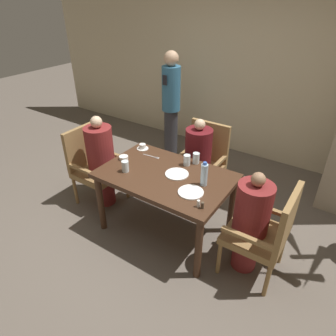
{
  "coord_description": "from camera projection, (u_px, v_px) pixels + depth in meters",
  "views": [
    {
      "loc": [
        1.46,
        -2.14,
        2.37
      ],
      "look_at": [
        0.0,
        0.04,
        0.79
      ],
      "focal_mm": 32.0,
      "sensor_mm": 36.0,
      "label": 1
    }
  ],
  "objects": [
    {
      "name": "ground_plane",
      "position": [
        166.0,
        229.0,
        3.44
      ],
      "size": [
        16.0,
        16.0,
        0.0
      ],
      "primitive_type": "plane",
      "color": "#60564C"
    },
    {
      "name": "wall_back",
      "position": [
        254.0,
        66.0,
        4.36
      ],
      "size": [
        8.0,
        0.06,
        2.8
      ],
      "color": "beige",
      "rests_on": "ground_plane"
    },
    {
      "name": "dining_table",
      "position": [
        166.0,
        182.0,
        3.11
      ],
      "size": [
        1.34,
        0.87,
        0.74
      ],
      "color": "#422819",
      "rests_on": "ground_plane"
    },
    {
      "name": "chair_left_side",
      "position": [
        93.0,
        164.0,
        3.69
      ],
      "size": [
        0.52,
        0.52,
        0.97
      ],
      "color": "olive",
      "rests_on": "ground_plane"
    },
    {
      "name": "diner_in_left_chair",
      "position": [
        101.0,
        161.0,
        3.57
      ],
      "size": [
        0.32,
        0.32,
        1.17
      ],
      "color": "maroon",
      "rests_on": "ground_plane"
    },
    {
      "name": "chair_far_side",
      "position": [
        203.0,
        160.0,
        3.77
      ],
      "size": [
        0.52,
        0.52,
        0.97
      ],
      "color": "olive",
      "rests_on": "ground_plane"
    },
    {
      "name": "diner_in_far_chair",
      "position": [
        198.0,
        161.0,
        3.64
      ],
      "size": [
        0.32,
        0.32,
        1.11
      ],
      "color": "#5B1419",
      "rests_on": "ground_plane"
    },
    {
      "name": "chair_right_side",
      "position": [
        266.0,
        231.0,
        2.66
      ],
      "size": [
        0.52,
        0.52,
        0.97
      ],
      "color": "olive",
      "rests_on": "ground_plane"
    },
    {
      "name": "diner_in_right_chair",
      "position": [
        250.0,
        222.0,
        2.71
      ],
      "size": [
        0.32,
        0.32,
        1.08
      ],
      "color": "maroon",
      "rests_on": "ground_plane"
    },
    {
      "name": "standing_host",
      "position": [
        171.0,
        103.0,
        4.55
      ],
      "size": [
        0.28,
        0.31,
        1.63
      ],
      "color": "#2D2D33",
      "rests_on": "ground_plane"
    },
    {
      "name": "plate_main_left",
      "position": [
        191.0,
        192.0,
        2.78
      ],
      "size": [
        0.24,
        0.24,
        0.01
      ],
      "color": "white",
      "rests_on": "dining_table"
    },
    {
      "name": "plate_main_right",
      "position": [
        177.0,
        174.0,
        3.05
      ],
      "size": [
        0.24,
        0.24,
        0.01
      ],
      "color": "white",
      "rests_on": "dining_table"
    },
    {
      "name": "teacup_with_saucer",
      "position": [
        143.0,
        147.0,
        3.53
      ],
      "size": [
        0.14,
        0.14,
        0.06
      ],
      "color": "white",
      "rests_on": "dining_table"
    },
    {
      "name": "bowl_small",
      "position": [
        124.0,
        157.0,
        3.32
      ],
      "size": [
        0.1,
        0.1,
        0.04
      ],
      "color": "white",
      "rests_on": "dining_table"
    },
    {
      "name": "water_bottle",
      "position": [
        204.0,
        175.0,
        2.83
      ],
      "size": [
        0.07,
        0.07,
        0.25
      ],
      "color": "silver",
      "rests_on": "dining_table"
    },
    {
      "name": "glass_tall_near",
      "position": [
        196.0,
        158.0,
        3.22
      ],
      "size": [
        0.07,
        0.07,
        0.12
      ],
      "color": "silver",
      "rests_on": "dining_table"
    },
    {
      "name": "glass_tall_mid",
      "position": [
        187.0,
        160.0,
        3.18
      ],
      "size": [
        0.07,
        0.07,
        0.12
      ],
      "color": "silver",
      "rests_on": "dining_table"
    },
    {
      "name": "glass_tall_far",
      "position": [
        125.0,
        166.0,
        3.07
      ],
      "size": [
        0.07,
        0.07,
        0.12
      ],
      "color": "silver",
      "rests_on": "dining_table"
    },
    {
      "name": "salt_shaker",
      "position": [
        198.0,
        204.0,
        2.58
      ],
      "size": [
        0.03,
        0.03,
        0.07
      ],
      "color": "white",
      "rests_on": "dining_table"
    },
    {
      "name": "pepper_shaker",
      "position": [
        202.0,
        205.0,
        2.57
      ],
      "size": [
        0.03,
        0.03,
        0.06
      ],
      "color": "#4C3D2D",
      "rests_on": "dining_table"
    },
    {
      "name": "fork_beside_plate",
      "position": [
        153.0,
        157.0,
        3.37
      ],
      "size": [
        0.21,
        0.03,
        0.0
      ],
      "color": "silver",
      "rests_on": "dining_table"
    }
  ]
}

